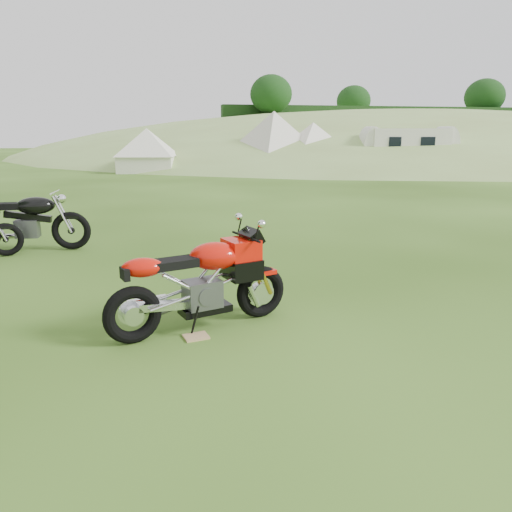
{
  "coord_description": "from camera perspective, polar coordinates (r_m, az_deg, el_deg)",
  "views": [
    {
      "loc": [
        -1.28,
        -5.7,
        2.13
      ],
      "look_at": [
        0.1,
        0.4,
        0.55
      ],
      "focal_mm": 35.0,
      "sensor_mm": 36.0,
      "label": 1
    }
  ],
  "objects": [
    {
      "name": "tent_left",
      "position": [
        26.78,
        -12.3,
        11.89
      ],
      "size": [
        3.21,
        3.21,
        2.36
      ],
      "primitive_type": null,
      "rotation": [
        0.0,
        0.0,
        -0.2
      ],
      "color": "silver",
      "rests_on": "ground"
    },
    {
      "name": "tent_mid",
      "position": [
        27.92,
        2.04,
        12.84
      ],
      "size": [
        4.43,
        4.43,
        2.91
      ],
      "primitive_type": null,
      "rotation": [
        0.0,
        0.0,
        0.42
      ],
      "color": "beige",
      "rests_on": "ground"
    },
    {
      "name": "ground",
      "position": [
        6.22,
        -0.12,
        -5.83
      ],
      "size": [
        120.0,
        120.0,
        0.0
      ],
      "primitive_type": "plane",
      "color": "#24420E",
      "rests_on": "ground"
    },
    {
      "name": "vintage_moto_b",
      "position": [
        9.83,
        -24.88,
        3.77
      ],
      "size": [
        2.21,
        0.71,
        1.14
      ],
      "primitive_type": null,
      "rotation": [
        0.0,
        0.0,
        -0.1
      ],
      "color": "black",
      "rests_on": "ground"
    },
    {
      "name": "hillside",
      "position": [
        52.27,
        16.44,
        11.34
      ],
      "size": [
        80.0,
        64.0,
        8.0
      ],
      "primitive_type": "ellipsoid",
      "color": "#7F984D",
      "rests_on": "ground"
    },
    {
      "name": "tent_right",
      "position": [
        28.0,
        6.51,
        12.41
      ],
      "size": [
        3.47,
        3.47,
        2.56
      ],
      "primitive_type": null,
      "rotation": [
        0.0,
        0.0,
        0.19
      ],
      "color": "white",
      "rests_on": "ground"
    },
    {
      "name": "plywood_board",
      "position": [
        5.38,
        -6.86,
        -9.14
      ],
      "size": [
        0.29,
        0.24,
        0.02
      ],
      "primitive_type": "cube",
      "rotation": [
        0.0,
        0.0,
        0.18
      ],
      "color": "tan",
      "rests_on": "ground"
    },
    {
      "name": "hedgerow",
      "position": [
        52.27,
        16.44,
        11.34
      ],
      "size": [
        36.0,
        1.2,
        8.6
      ],
      "primitive_type": null,
      "color": "#153311",
      "rests_on": "ground"
    },
    {
      "name": "sport_motorcycle",
      "position": [
        5.4,
        -6.41,
        -2.29
      ],
      "size": [
        2.07,
        1.07,
        1.21
      ],
      "primitive_type": null,
      "rotation": [
        0.0,
        0.0,
        0.3
      ],
      "color": "red",
      "rests_on": "ground"
    },
    {
      "name": "caravan",
      "position": [
        27.54,
        16.85,
        11.55
      ],
      "size": [
        5.15,
        3.14,
        2.24
      ],
      "primitive_type": null,
      "rotation": [
        0.0,
        0.0,
        -0.22
      ],
      "color": "silver",
      "rests_on": "ground"
    }
  ]
}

